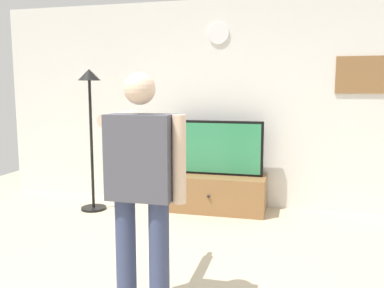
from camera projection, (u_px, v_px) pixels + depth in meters
back_wall at (226, 104)px, 5.35m from camera, size 6.40×0.10×2.70m
tv_stand at (213, 193)px, 5.19m from camera, size 1.34×0.57×0.46m
television at (214, 148)px, 5.16m from camera, size 1.25×0.07×0.70m
wall_clock at (218, 33)px, 5.20m from camera, size 0.27×0.03×0.27m
framed_picture at (361, 75)px, 4.86m from camera, size 0.57×0.04×0.45m
floor_lamp at (90, 110)px, 5.07m from camera, size 0.32×0.32×1.80m
person_standing_nearer_lamp at (142, 180)px, 2.71m from camera, size 0.62×0.78×1.66m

